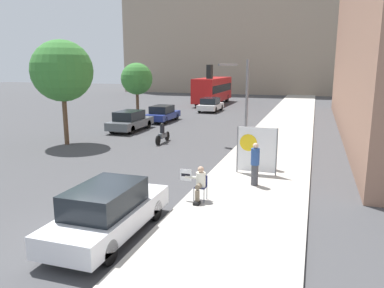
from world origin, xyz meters
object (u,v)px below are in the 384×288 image
Objects in this scene: protest_banner at (256,150)px; car_on_road_midblock at (162,114)px; parked_car_curbside at (108,211)px; jogger_on_sidewalk at (255,164)px; car_on_road_nearest at (130,121)px; street_tree_midblock at (137,79)px; street_tree_near_curb at (62,71)px; car_on_road_distant at (210,105)px; traffic_light_pole at (231,88)px; motorcycle_on_road at (163,134)px; seated_protester at (199,183)px; city_bus_on_road at (213,89)px; pedestrian_behind at (270,150)px.

car_on_road_midblock is (-10.23, 13.94, -0.51)m from protest_banner.
jogger_on_sidewalk is at bearing 59.64° from parked_car_curbside.
car_on_road_nearest is 7.88m from street_tree_midblock.
car_on_road_midblock is at bearing -30.91° from jogger_on_sidewalk.
street_tree_near_curb reaches higher than car_on_road_nearest.
car_on_road_distant is at bearing 51.18° from street_tree_midblock.
protest_banner is 17.30m from car_on_road_midblock.
car_on_road_distant is (-8.21, 22.30, -0.49)m from protest_banner.
street_tree_midblock is at bearing 130.62° from protest_banner.
motorcycle_on_road is (-4.26, -0.44, -2.97)m from traffic_light_pole.
street_tree_near_curb reaches higher than car_on_road_distant.
motorcycle_on_road is (3.52, -8.44, -0.16)m from car_on_road_midblock.
protest_banner is at bearing 66.78° from parked_car_curbside.
seated_protester reaches higher than motorcycle_on_road.
car_on_road_distant is at bearing 95.10° from motorcycle_on_road.
traffic_light_pole reaches higher than seated_protester.
traffic_light_pole is 0.49× the size of city_bus_on_road.
seated_protester is 0.24× the size of street_tree_midblock.
motorcycle_on_road is (-6.91, 7.10, -0.45)m from jogger_on_sidewalk.
pedestrian_behind is 1.16m from protest_banner.
motorcycle_on_road is at bearing -20.54° from jogger_on_sidewalk.
parked_car_curbside is at bearing -92.78° from traffic_light_pole.
protest_banner is at bearing -57.75° from jogger_on_sidewalk.
pedestrian_behind reaches higher than car_on_road_midblock.
street_tree_near_curb is (-12.72, 2.25, 3.44)m from pedestrian_behind.
parked_car_curbside is at bearing -113.22° from protest_banner.
car_on_road_nearest is 5.06m from car_on_road_midblock.
seated_protester is 0.28× the size of car_on_road_nearest.
protest_banner is at bearing -69.78° from car_on_road_distant.
street_tree_midblock is at bearing 131.61° from seated_protester.
city_bus_on_road is (-10.49, 28.80, 0.85)m from pedestrian_behind.
parked_car_curbside is at bearing -108.03° from seated_protester.
seated_protester is at bearing 165.58° from pedestrian_behind.
pedestrian_behind is at bearing -71.28° from jogger_on_sidewalk.
seated_protester is at bearing 81.91° from jogger_on_sidewalk.
street_tree_midblock is (-3.26, 1.79, 2.87)m from car_on_road_midblock.
seated_protester is 23.31m from street_tree_midblock.
parked_car_curbside is 0.91× the size of street_tree_midblock.
car_on_road_distant is 19.79m from street_tree_near_curb.
traffic_light_pole is (-2.95, 4.92, 2.48)m from pedestrian_behind.
protest_banner reaches higher than seated_protester.
pedestrian_behind is at bearing -67.74° from car_on_road_distant.
street_tree_midblock is (-2.74, 6.82, 2.83)m from car_on_road_nearest.
parked_car_curbside is (-0.64, -13.15, -2.75)m from traffic_light_pole.
car_on_road_nearest is (-7.66, 16.11, -0.02)m from parked_car_curbside.
protest_banner is at bearing 160.36° from pedestrian_behind.
parked_car_curbside reaches higher than car_on_road_midblock.
pedestrian_behind reaches higher than jogger_on_sidewalk.
street_tree_midblock is at bearing 151.24° from car_on_road_midblock.
pedestrian_behind is 16.79m from car_on_road_midblock.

